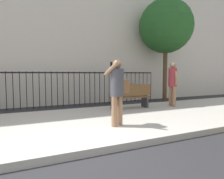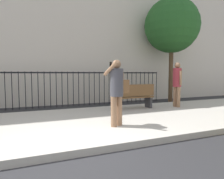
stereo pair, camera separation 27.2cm
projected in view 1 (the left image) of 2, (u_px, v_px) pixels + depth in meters
name	position (u px, v px, depth m)	size (l,w,h in m)	color
ground_plane	(74.00, 160.00, 3.59)	(60.00, 60.00, 0.00)	#28282B
sidewalk	(52.00, 127.00, 5.56)	(28.00, 4.40, 0.15)	#B2ADA3
iron_fence	(36.00, 85.00, 8.80)	(12.03, 0.04, 1.60)	black
pedestrian_on_phone	(118.00, 88.00, 5.30)	(0.72, 0.53, 1.71)	#936B4C
pedestrian_walking	(173.00, 81.00, 8.51)	(0.35, 0.49, 1.81)	#936B4C
street_bench	(131.00, 96.00, 7.95)	(1.60, 0.45, 0.95)	brown
street_tree_near	(166.00, 26.00, 10.92)	(2.84, 2.84, 5.44)	#4C3823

